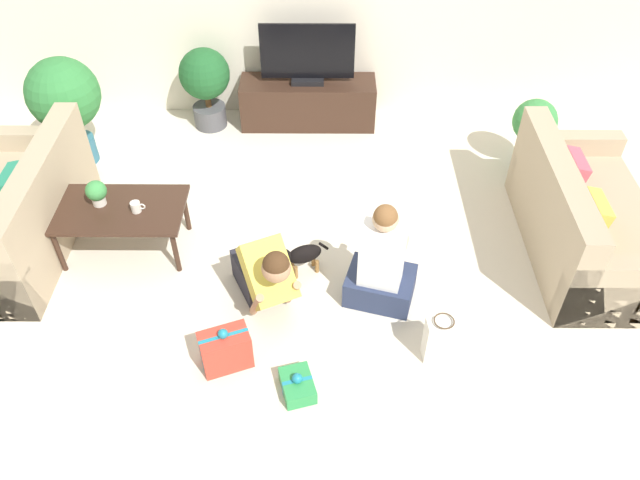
{
  "coord_description": "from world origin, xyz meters",
  "views": [
    {
      "loc": [
        0.21,
        -3.55,
        3.75
      ],
      "look_at": [
        0.19,
        -0.03,
        0.45
      ],
      "focal_mm": 35.0,
      "sensor_mm": 36.0,
      "label": 1
    }
  ],
  "objects_px": {
    "dog": "(299,255)",
    "gift_box_b": "(226,350)",
    "tv": "(307,57)",
    "gift_bag_a": "(440,339)",
    "tv_console": "(308,103)",
    "tabletop_plant": "(96,192)",
    "person_sitting": "(381,267)",
    "potted_plant_back_left": "(205,81)",
    "potted_plant_corner_right": "(534,125)",
    "mug": "(136,207)",
    "coffee_table": "(119,212)",
    "sofa_right": "(584,222)",
    "sofa_left": "(16,216)",
    "gift_box_a": "(297,385)",
    "person_kneeling": "(265,273)",
    "potted_plant_corner_left": "(64,98)"
  },
  "relations": [
    {
      "from": "tv_console",
      "to": "person_sitting",
      "type": "xyz_separation_m",
      "value": [
        0.61,
        -2.57,
        0.11
      ]
    },
    {
      "from": "potted_plant_back_left",
      "to": "tv_console",
      "type": "bearing_deg",
      "value": 2.69
    },
    {
      "from": "potted_plant_back_left",
      "to": "tabletop_plant",
      "type": "bearing_deg",
      "value": -107.88
    },
    {
      "from": "person_sitting",
      "to": "gift_bag_a",
      "type": "distance_m",
      "value": 0.71
    },
    {
      "from": "mug",
      "to": "tabletop_plant",
      "type": "distance_m",
      "value": 0.35
    },
    {
      "from": "sofa_left",
      "to": "gift_box_a",
      "type": "distance_m",
      "value": 2.85
    },
    {
      "from": "person_kneeling",
      "to": "dog",
      "type": "xyz_separation_m",
      "value": [
        0.24,
        0.35,
        -0.15
      ]
    },
    {
      "from": "gift_box_b",
      "to": "mug",
      "type": "bearing_deg",
      "value": 125.41
    },
    {
      "from": "tv_console",
      "to": "mug",
      "type": "height_order",
      "value": "mug"
    },
    {
      "from": "gift_box_a",
      "to": "tabletop_plant",
      "type": "relative_size",
      "value": 1.49
    },
    {
      "from": "coffee_table",
      "to": "gift_bag_a",
      "type": "distance_m",
      "value": 2.77
    },
    {
      "from": "tv_console",
      "to": "dog",
      "type": "bearing_deg",
      "value": -90.71
    },
    {
      "from": "sofa_right",
      "to": "potted_plant_corner_left",
      "type": "bearing_deg",
      "value": 74.58
    },
    {
      "from": "person_sitting",
      "to": "gift_box_b",
      "type": "bearing_deg",
      "value": 44.97
    },
    {
      "from": "dog",
      "to": "coffee_table",
      "type": "bearing_deg",
      "value": -122.96
    },
    {
      "from": "coffee_table",
      "to": "potted_plant_corner_left",
      "type": "bearing_deg",
      "value": 120.55
    },
    {
      "from": "potted_plant_corner_left",
      "to": "dog",
      "type": "xyz_separation_m",
      "value": [
        2.25,
        -1.58,
        -0.51
      ]
    },
    {
      "from": "tabletop_plant",
      "to": "tv",
      "type": "bearing_deg",
      "value": 49.32
    },
    {
      "from": "sofa_right",
      "to": "mug",
      "type": "bearing_deg",
      "value": 90.89
    },
    {
      "from": "gift_box_b",
      "to": "person_sitting",
      "type": "bearing_deg",
      "value": 29.2
    },
    {
      "from": "potted_plant_corner_right",
      "to": "mug",
      "type": "relative_size",
      "value": 5.96
    },
    {
      "from": "coffee_table",
      "to": "mug",
      "type": "distance_m",
      "value": 0.19
    },
    {
      "from": "tv",
      "to": "gift_bag_a",
      "type": "xyz_separation_m",
      "value": [
        1.01,
        -3.13,
        -0.58
      ]
    },
    {
      "from": "dog",
      "to": "gift_box_a",
      "type": "height_order",
      "value": "dog"
    },
    {
      "from": "person_sitting",
      "to": "mug",
      "type": "height_order",
      "value": "person_sitting"
    },
    {
      "from": "sofa_left",
      "to": "tv",
      "type": "height_order",
      "value": "tv"
    },
    {
      "from": "coffee_table",
      "to": "potted_plant_corner_left",
      "type": "height_order",
      "value": "potted_plant_corner_left"
    },
    {
      "from": "dog",
      "to": "tabletop_plant",
      "type": "bearing_deg",
      "value": -123.76
    },
    {
      "from": "potted_plant_back_left",
      "to": "potted_plant_corner_right",
      "type": "relative_size",
      "value": 1.23
    },
    {
      "from": "dog",
      "to": "gift_box_b",
      "type": "bearing_deg",
      "value": -50.61
    },
    {
      "from": "tabletop_plant",
      "to": "person_sitting",
      "type": "bearing_deg",
      "value": -15.1
    },
    {
      "from": "sofa_right",
      "to": "tabletop_plant",
      "type": "distance_m",
      "value": 4.03
    },
    {
      "from": "sofa_right",
      "to": "coffee_table",
      "type": "xyz_separation_m",
      "value": [
        -3.86,
        -0.02,
        0.1
      ]
    },
    {
      "from": "potted_plant_corner_left",
      "to": "dog",
      "type": "distance_m",
      "value": 2.8
    },
    {
      "from": "tv",
      "to": "gift_bag_a",
      "type": "relative_size",
      "value": 2.37
    },
    {
      "from": "tv_console",
      "to": "gift_box_a",
      "type": "height_order",
      "value": "tv_console"
    },
    {
      "from": "potted_plant_corner_right",
      "to": "gift_box_b",
      "type": "distance_m",
      "value": 3.67
    },
    {
      "from": "potted_plant_corner_right",
      "to": "gift_box_a",
      "type": "xyz_separation_m",
      "value": [
        -2.2,
        -2.68,
        -0.39
      ]
    },
    {
      "from": "potted_plant_corner_right",
      "to": "gift_box_a",
      "type": "distance_m",
      "value": 3.49
    },
    {
      "from": "tv",
      "to": "person_sitting",
      "type": "bearing_deg",
      "value": -76.6
    },
    {
      "from": "potted_plant_corner_right",
      "to": "tv",
      "type": "bearing_deg",
      "value": 161.06
    },
    {
      "from": "sofa_right",
      "to": "gift_box_b",
      "type": "bearing_deg",
      "value": 113.03
    },
    {
      "from": "tv_console",
      "to": "potted_plant_back_left",
      "type": "bearing_deg",
      "value": -177.31
    },
    {
      "from": "potted_plant_back_left",
      "to": "mug",
      "type": "distance_m",
      "value": 2.01
    },
    {
      "from": "tv_console",
      "to": "gift_box_a",
      "type": "bearing_deg",
      "value": -90.13
    },
    {
      "from": "sofa_right",
      "to": "gift_box_a",
      "type": "distance_m",
      "value": 2.77
    },
    {
      "from": "potted_plant_back_left",
      "to": "tv",
      "type": "bearing_deg",
      "value": 2.69
    },
    {
      "from": "mug",
      "to": "gift_box_b",
      "type": "bearing_deg",
      "value": -54.59
    },
    {
      "from": "sofa_left",
      "to": "tv_console",
      "type": "relative_size",
      "value": 1.24
    },
    {
      "from": "tabletop_plant",
      "to": "gift_box_a",
      "type": "bearing_deg",
      "value": -41.64
    }
  ]
}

